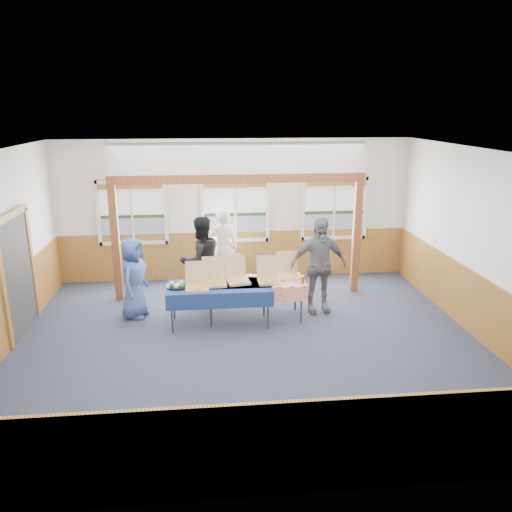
{
  "coord_description": "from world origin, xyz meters",
  "views": [
    {
      "loc": [
        -0.66,
        -7.68,
        3.86
      ],
      "look_at": [
        0.23,
        1.0,
        1.25
      ],
      "focal_mm": 35.0,
      "sensor_mm": 36.0,
      "label": 1
    }
  ],
  "objects_px": {
    "table_right": "(255,284)",
    "woman_black": "(201,261)",
    "person_grey": "(318,265)",
    "man_blue": "(134,278)",
    "woman_white": "(223,248)",
    "table_left": "(219,288)"
  },
  "relations": [
    {
      "from": "woman_black",
      "to": "man_blue",
      "type": "xyz_separation_m",
      "value": [
        -1.26,
        -0.53,
        -0.13
      ]
    },
    {
      "from": "table_right",
      "to": "man_blue",
      "type": "relative_size",
      "value": 1.29
    },
    {
      "from": "table_left",
      "to": "person_grey",
      "type": "distance_m",
      "value": 1.98
    },
    {
      "from": "table_left",
      "to": "man_blue",
      "type": "bearing_deg",
      "value": 139.62
    },
    {
      "from": "table_left",
      "to": "woman_white",
      "type": "relative_size",
      "value": 1.17
    },
    {
      "from": "man_blue",
      "to": "person_grey",
      "type": "height_order",
      "value": "person_grey"
    },
    {
      "from": "table_left",
      "to": "table_right",
      "type": "height_order",
      "value": "same"
    },
    {
      "from": "table_right",
      "to": "woman_black",
      "type": "bearing_deg",
      "value": 158.43
    },
    {
      "from": "table_right",
      "to": "man_blue",
      "type": "xyz_separation_m",
      "value": [
        -2.26,
        0.33,
        0.08
      ]
    },
    {
      "from": "table_right",
      "to": "person_grey",
      "type": "height_order",
      "value": "person_grey"
    },
    {
      "from": "woman_white",
      "to": "person_grey",
      "type": "distance_m",
      "value": 2.41
    },
    {
      "from": "table_right",
      "to": "woman_black",
      "type": "relative_size",
      "value": 1.11
    },
    {
      "from": "table_right",
      "to": "woman_white",
      "type": "xyz_separation_m",
      "value": [
        -0.51,
        1.88,
        0.18
      ]
    },
    {
      "from": "table_left",
      "to": "man_blue",
      "type": "relative_size",
      "value": 1.32
    },
    {
      "from": "woman_black",
      "to": "woman_white",
      "type": "bearing_deg",
      "value": -141.59
    },
    {
      "from": "man_blue",
      "to": "table_right",
      "type": "bearing_deg",
      "value": -83.03
    },
    {
      "from": "woman_black",
      "to": "man_blue",
      "type": "relative_size",
      "value": 1.17
    },
    {
      "from": "woman_white",
      "to": "person_grey",
      "type": "relative_size",
      "value": 0.93
    },
    {
      "from": "table_right",
      "to": "woman_white",
      "type": "relative_size",
      "value": 1.14
    },
    {
      "from": "table_left",
      "to": "person_grey",
      "type": "relative_size",
      "value": 1.09
    },
    {
      "from": "table_right",
      "to": "man_blue",
      "type": "bearing_deg",
      "value": -169.05
    },
    {
      "from": "woman_white",
      "to": "man_blue",
      "type": "distance_m",
      "value": 2.33
    }
  ]
}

